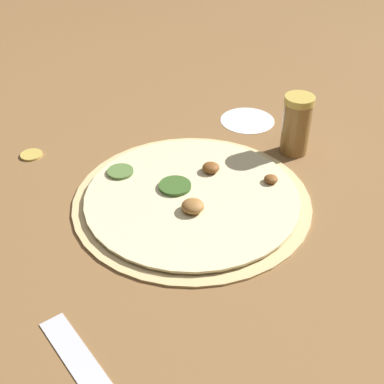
{
  "coord_description": "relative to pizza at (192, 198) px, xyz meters",
  "views": [
    {
      "loc": [
        0.02,
        0.65,
        0.5
      ],
      "look_at": [
        0.0,
        0.0,
        0.02
      ],
      "focal_mm": 50.0,
      "sensor_mm": 36.0,
      "label": 1
    }
  ],
  "objects": [
    {
      "name": "spice_jar",
      "position": [
        -0.18,
        -0.14,
        0.05
      ],
      "size": [
        0.05,
        0.05,
        0.11
      ],
      "color": "olive",
      "rests_on": "ground_plane"
    },
    {
      "name": "pizza",
      "position": [
        0.0,
        0.0,
        0.0
      ],
      "size": [
        0.36,
        0.36,
        0.03
      ],
      "color": "#D6B77A",
      "rests_on": "ground_plane"
    },
    {
      "name": "ground_plane",
      "position": [
        -0.0,
        0.0,
        -0.01
      ],
      "size": [
        3.0,
        3.0,
        0.0
      ],
      "primitive_type": "plane",
      "color": "brown"
    },
    {
      "name": "flour_patch",
      "position": [
        -0.11,
        -0.25,
        -0.0
      ],
      "size": [
        0.1,
        0.1,
        0.0
      ],
      "color": "white",
      "rests_on": "ground_plane"
    },
    {
      "name": "loose_cap",
      "position": [
        0.27,
        -0.14,
        -0.0
      ],
      "size": [
        0.04,
        0.04,
        0.01
      ],
      "color": "gold",
      "rests_on": "ground_plane"
    }
  ]
}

